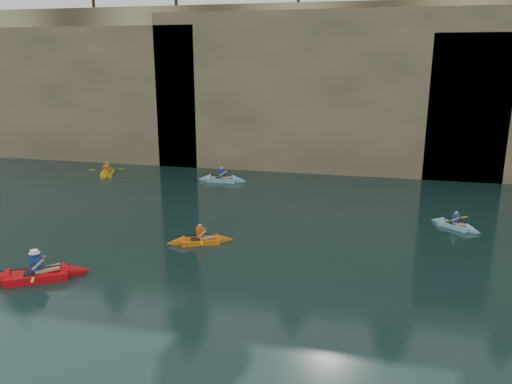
# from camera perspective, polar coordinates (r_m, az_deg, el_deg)

# --- Properties ---
(ground) EXTENTS (160.00, 160.00, 0.00)m
(ground) POSITION_cam_1_polar(r_m,az_deg,el_deg) (16.19, -9.55, -14.35)
(ground) COLOR black
(ground) RESTS_ON ground
(cliff) EXTENTS (70.00, 16.00, 12.00)m
(cliff) POSITION_cam_1_polar(r_m,az_deg,el_deg) (43.33, 5.98, 12.45)
(cliff) COLOR tan
(cliff) RESTS_ON ground
(cliff_slab_west) EXTENTS (26.00, 2.40, 10.56)m
(cliff_slab_west) POSITION_cam_1_polar(r_m,az_deg,el_deg) (43.95, -22.82, 10.48)
(cliff_slab_west) COLOR #9C835E
(cliff_slab_west) RESTS_ON ground
(cliff_slab_center) EXTENTS (24.00, 2.40, 11.40)m
(cliff_slab_center) POSITION_cam_1_polar(r_m,az_deg,el_deg) (35.77, 7.58, 11.39)
(cliff_slab_center) COLOR #9C835E
(cliff_slab_center) RESTS_ON ground
(sea_cave_west) EXTENTS (4.50, 1.00, 4.00)m
(sea_cave_west) POSITION_cam_1_polar(r_m,az_deg,el_deg) (42.60, -20.70, 6.12)
(sea_cave_west) COLOR black
(sea_cave_west) RESTS_ON ground
(sea_cave_center) EXTENTS (3.50, 1.00, 3.20)m
(sea_cave_center) POSITION_cam_1_polar(r_m,az_deg,el_deg) (36.74, -2.13, 5.16)
(sea_cave_center) COLOR black
(sea_cave_center) RESTS_ON ground
(sea_cave_east) EXTENTS (5.00, 1.00, 4.50)m
(sea_cave_east) POSITION_cam_1_polar(r_m,az_deg,el_deg) (35.56, 20.24, 4.98)
(sea_cave_east) COLOR black
(sea_cave_east) RESTS_ON ground
(main_kayaker) EXTENTS (3.76, 2.72, 1.44)m
(main_kayaker) POSITION_cam_1_polar(r_m,az_deg,el_deg) (20.23, -23.75, -8.68)
(main_kayaker) COLOR red
(main_kayaker) RESTS_ON ground
(kayaker_orange) EXTENTS (3.00, 2.09, 1.13)m
(kayaker_orange) POSITION_cam_1_polar(r_m,az_deg,el_deg) (22.16, -6.39, -5.53)
(kayaker_orange) COLOR orange
(kayaker_orange) RESTS_ON ground
(kayaker_ltblue_near) EXTENTS (2.45, 2.15, 1.04)m
(kayaker_ltblue_near) POSITION_cam_1_polar(r_m,az_deg,el_deg) (25.87, 21.79, -3.54)
(kayaker_ltblue_near) COLOR #85C5DF
(kayaker_ltblue_near) RESTS_ON ground
(kayaker_yellow) EXTENTS (2.28, 3.06, 1.23)m
(kayaker_yellow) POSITION_cam_1_polar(r_m,az_deg,el_deg) (36.33, -16.63, 2.10)
(kayaker_yellow) COLOR yellow
(kayaker_yellow) RESTS_ON ground
(kayaker_ltblue_mid) EXTENTS (3.36, 2.49, 1.27)m
(kayaker_ltblue_mid) POSITION_cam_1_polar(r_m,az_deg,el_deg) (33.03, -3.91, 1.46)
(kayaker_ltblue_mid) COLOR #7DB8D2
(kayaker_ltblue_mid) RESTS_ON ground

